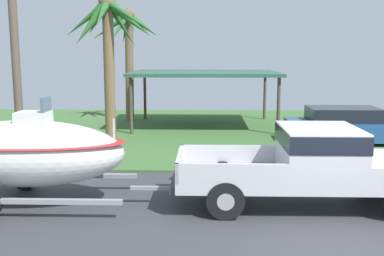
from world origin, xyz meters
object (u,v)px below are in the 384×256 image
(pickup_truck_towing, at_px, (317,162))
(palm_tree_mid, at_px, (108,34))
(boat_on_trailer, at_px, (25,153))
(palm_tree_near_right, at_px, (129,40))
(parked_sedan_near, at_px, (347,126))
(carport_awning, at_px, (205,74))
(utility_pole, at_px, (13,23))

(pickup_truck_towing, bearing_deg, palm_tree_mid, 132.86)
(boat_on_trailer, bearing_deg, palm_tree_near_right, 88.56)
(palm_tree_near_right, bearing_deg, parked_sedan_near, -31.06)
(parked_sedan_near, distance_m, carport_awning, 6.83)
(boat_on_trailer, height_order, palm_tree_near_right, palm_tree_near_right)
(pickup_truck_towing, xyz_separation_m, carport_awning, (-2.52, 11.02, 1.42))
(palm_tree_near_right, height_order, palm_tree_mid, palm_tree_near_right)
(pickup_truck_towing, xyz_separation_m, palm_tree_mid, (-5.92, 6.38, 3.05))
(pickup_truck_towing, relative_size, parked_sedan_near, 1.25)
(pickup_truck_towing, relative_size, utility_pole, 0.70)
(boat_on_trailer, bearing_deg, carport_awning, 69.89)
(parked_sedan_near, xyz_separation_m, palm_tree_mid, (-8.78, -0.81, 3.38))
(pickup_truck_towing, xyz_separation_m, utility_pole, (-7.96, 3.22, 3.24))
(boat_on_trailer, xyz_separation_m, palm_tree_mid, (0.63, 6.38, 2.87))
(pickup_truck_towing, bearing_deg, utility_pole, 158.00)
(boat_on_trailer, relative_size, utility_pole, 0.71)
(pickup_truck_towing, distance_m, carport_awning, 11.39)
(parked_sedan_near, distance_m, palm_tree_near_right, 11.13)
(boat_on_trailer, xyz_separation_m, utility_pole, (-1.41, 3.22, 3.07))
(utility_pole, bearing_deg, palm_tree_mid, 57.24)
(pickup_truck_towing, height_order, carport_awning, carport_awning)
(boat_on_trailer, xyz_separation_m, palm_tree_near_right, (0.32, 12.67, 2.82))
(carport_awning, relative_size, palm_tree_near_right, 1.19)
(carport_awning, height_order, palm_tree_near_right, palm_tree_near_right)
(palm_tree_near_right, distance_m, utility_pole, 9.61)
(palm_tree_near_right, height_order, utility_pole, utility_pole)
(boat_on_trailer, relative_size, palm_tree_mid, 1.07)
(palm_tree_near_right, bearing_deg, palm_tree_mid, -87.14)
(boat_on_trailer, bearing_deg, palm_tree_mid, 84.34)
(boat_on_trailer, xyz_separation_m, parked_sedan_near, (9.41, 7.19, -0.51))
(carport_awning, bearing_deg, palm_tree_mid, -126.26)
(palm_tree_mid, bearing_deg, boat_on_trailer, -95.66)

